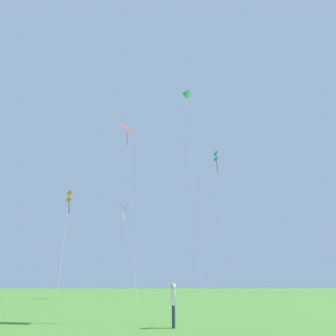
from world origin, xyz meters
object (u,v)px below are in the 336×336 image
at_px(kite_orange_box, 69,197).
at_px(kite_teal_box, 216,157).
at_px(kite_green_small, 185,94).
at_px(kite_purple_streamer, 123,210).
at_px(person_foreground_watcher, 173,301).
at_px(kite_red_high, 127,134).

bearing_deg(kite_orange_box, kite_teal_box, 31.97).
height_order(kite_green_small, kite_purple_streamer, kite_green_small).
xyz_separation_m(kite_teal_box, person_foreground_watcher, (-10.15, -33.59, -21.28)).
height_order(kite_red_high, person_foreground_watcher, kite_red_high).
xyz_separation_m(kite_green_small, kite_teal_box, (6.26, 9.00, -6.35)).
bearing_deg(kite_red_high, kite_teal_box, 12.36).
height_order(kite_teal_box, kite_red_high, kite_red_high).
relative_size(kite_orange_box, kite_red_high, 0.45).
relative_size(kite_orange_box, person_foreground_watcher, 6.90).
bearing_deg(kite_orange_box, kite_purple_streamer, 59.11).
height_order(kite_orange_box, kite_purple_streamer, kite_purple_streamer).
distance_m(kite_purple_streamer, person_foreground_watcher, 32.27).
bearing_deg(kite_purple_streamer, kite_teal_box, 13.53).
relative_size(kite_green_small, person_foreground_watcher, 16.98).
distance_m(kite_orange_box, kite_green_small, 22.91).
bearing_deg(kite_teal_box, kite_purple_streamer, -166.47).
height_order(kite_green_small, person_foreground_watcher, kite_green_small).
distance_m(kite_orange_box, kite_red_high, 17.27).
bearing_deg(person_foreground_watcher, kite_teal_box, 73.19).
height_order(kite_purple_streamer, kite_teal_box, kite_teal_box).
xyz_separation_m(kite_orange_box, kite_green_small, (14.31, 3.84, 17.48)).
xyz_separation_m(kite_orange_box, kite_red_high, (5.48, 9.54, 13.31)).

